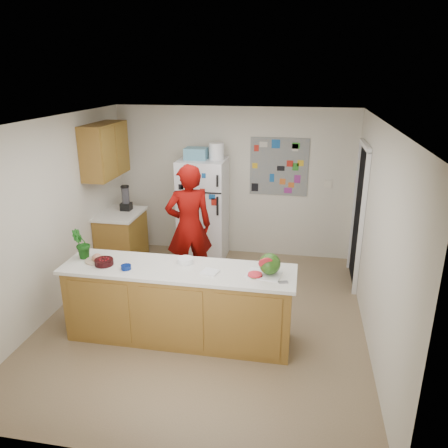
% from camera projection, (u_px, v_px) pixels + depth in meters
% --- Properties ---
extents(floor, '(4.00, 4.50, 0.02)m').
position_uv_depth(floor, '(206.00, 318.00, 5.70)').
color(floor, brown).
rests_on(floor, ground).
extents(wall_back, '(4.00, 0.02, 2.50)m').
position_uv_depth(wall_back, '(234.00, 182.00, 7.37)').
color(wall_back, beige).
rests_on(wall_back, ground).
extents(wall_left, '(0.02, 4.50, 2.50)m').
position_uv_depth(wall_left, '(52.00, 217.00, 5.62)').
color(wall_left, beige).
rests_on(wall_left, ground).
extents(wall_right, '(0.02, 4.50, 2.50)m').
position_uv_depth(wall_right, '(377.00, 238.00, 4.94)').
color(wall_right, beige).
rests_on(wall_right, ground).
extents(ceiling, '(4.00, 4.50, 0.02)m').
position_uv_depth(ceiling, '(202.00, 121.00, 4.86)').
color(ceiling, white).
rests_on(ceiling, wall_back).
extents(doorway, '(0.03, 0.85, 2.04)m').
position_uv_depth(doorway, '(359.00, 217.00, 6.36)').
color(doorway, black).
rests_on(doorway, ground).
extents(peninsula_base, '(2.60, 0.62, 0.88)m').
position_uv_depth(peninsula_base, '(179.00, 305.00, 5.12)').
color(peninsula_base, brown).
rests_on(peninsula_base, floor).
extents(peninsula_top, '(2.68, 0.70, 0.04)m').
position_uv_depth(peninsula_top, '(178.00, 269.00, 4.96)').
color(peninsula_top, silver).
rests_on(peninsula_top, peninsula_base).
extents(side_counter_base, '(0.60, 0.80, 0.86)m').
position_uv_depth(side_counter_base, '(122.00, 240.00, 7.09)').
color(side_counter_base, brown).
rests_on(side_counter_base, floor).
extents(side_counter_top, '(0.64, 0.84, 0.04)m').
position_uv_depth(side_counter_top, '(120.00, 214.00, 6.94)').
color(side_counter_top, silver).
rests_on(side_counter_top, side_counter_base).
extents(upper_cabinets, '(0.35, 1.00, 0.80)m').
position_uv_depth(upper_cabinets, '(105.00, 150.00, 6.57)').
color(upper_cabinets, brown).
rests_on(upper_cabinets, wall_left).
extents(refrigerator, '(0.75, 0.70, 1.70)m').
position_uv_depth(refrigerator, '(203.00, 210.00, 7.23)').
color(refrigerator, silver).
rests_on(refrigerator, floor).
extents(fridge_top_bin, '(0.35, 0.28, 0.18)m').
position_uv_depth(fridge_top_bin, '(196.00, 153.00, 6.93)').
color(fridge_top_bin, '#5999B2').
rests_on(fridge_top_bin, refrigerator).
extents(photo_collage, '(0.95, 0.01, 0.95)m').
position_uv_depth(photo_collage, '(279.00, 167.00, 7.13)').
color(photo_collage, slate).
rests_on(photo_collage, wall_back).
extents(person, '(0.79, 0.68, 1.84)m').
position_uv_depth(person, '(189.00, 227.00, 6.25)').
color(person, '#6E0704').
rests_on(person, floor).
extents(blender_appliance, '(0.12, 0.12, 0.38)m').
position_uv_depth(blender_appliance, '(126.00, 199.00, 7.01)').
color(blender_appliance, black).
rests_on(blender_appliance, side_counter_top).
extents(cutting_board, '(0.40, 0.32, 0.01)m').
position_uv_depth(cutting_board, '(264.00, 275.00, 4.78)').
color(cutting_board, white).
rests_on(cutting_board, peninsula_top).
extents(watermelon, '(0.24, 0.24, 0.24)m').
position_uv_depth(watermelon, '(270.00, 264.00, 4.75)').
color(watermelon, '#1A5111').
rests_on(watermelon, cutting_board).
extents(watermelon_slice, '(0.15, 0.15, 0.02)m').
position_uv_depth(watermelon_slice, '(255.00, 274.00, 4.74)').
color(watermelon_slice, '#E22457').
rests_on(watermelon_slice, cutting_board).
extents(cherry_bowl, '(0.27, 0.27, 0.07)m').
position_uv_depth(cherry_bowl, '(104.00, 262.00, 5.02)').
color(cherry_bowl, black).
rests_on(cherry_bowl, peninsula_top).
extents(white_bowl, '(0.22, 0.22, 0.06)m').
position_uv_depth(white_bowl, '(185.00, 260.00, 5.07)').
color(white_bowl, silver).
rests_on(white_bowl, peninsula_top).
extents(cobalt_bowl, '(0.12, 0.12, 0.05)m').
position_uv_depth(cobalt_bowl, '(126.00, 267.00, 4.91)').
color(cobalt_bowl, '#041759').
rests_on(cobalt_bowl, peninsula_top).
extents(plate, '(0.32, 0.32, 0.02)m').
position_uv_depth(plate, '(97.00, 260.00, 5.13)').
color(plate, tan).
rests_on(plate, peninsula_top).
extents(paper_towel, '(0.21, 0.20, 0.02)m').
position_uv_depth(paper_towel, '(210.00, 272.00, 4.83)').
color(paper_towel, white).
rests_on(paper_towel, peninsula_top).
extents(keys, '(0.11, 0.07, 0.01)m').
position_uv_depth(keys, '(283.00, 282.00, 4.61)').
color(keys, gray).
rests_on(keys, peninsula_top).
extents(potted_plant, '(0.25, 0.26, 0.37)m').
position_uv_depth(potted_plant, '(81.00, 244.00, 5.14)').
color(potted_plant, '#15470D').
rests_on(potted_plant, peninsula_top).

